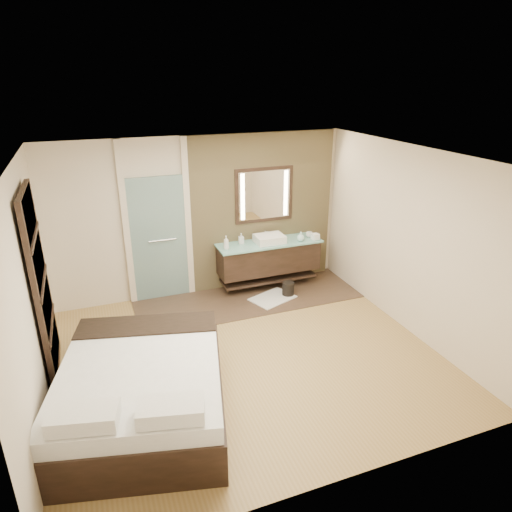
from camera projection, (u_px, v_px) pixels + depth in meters
name	position (u px, v px, depth m)	size (l,w,h in m)	color
floor	(247.00, 356.00, 6.25)	(5.00, 5.00, 0.00)	olive
tile_strip	(249.00, 298.00, 7.83)	(3.80, 1.30, 0.01)	#3D2E21
stone_wall	(263.00, 211.00, 8.02)	(2.60, 0.08, 2.70)	tan
vanity	(269.00, 257.00, 8.06)	(1.85, 0.55, 0.88)	black
mirror_unit	(264.00, 195.00, 7.87)	(1.06, 0.04, 0.96)	black
frosted_door	(158.00, 234.00, 7.48)	(1.10, 0.12, 2.70)	#A8D4D3
shoji_partition	(41.00, 286.00, 5.52)	(0.06, 1.20, 2.40)	black
bed	(142.00, 390.00, 5.04)	(2.22, 2.54, 0.84)	black
bath_mat	(272.00, 298.00, 7.81)	(0.72, 0.50, 0.02)	silver
waste_bin	(288.00, 289.00, 7.89)	(0.20, 0.20, 0.26)	black
tissue_box	(315.00, 237.00, 8.07)	(0.12, 0.12, 0.10)	white
soap_bottle_a	(226.00, 243.00, 7.59)	(0.09, 0.09, 0.23)	silver
soap_bottle_b	(241.00, 238.00, 7.84)	(0.08, 0.09, 0.19)	#B2B2B2
soap_bottle_c	(301.00, 236.00, 7.97)	(0.13, 0.13, 0.17)	#BDEEED
cup	(309.00, 235.00, 8.18)	(0.12, 0.12, 0.09)	white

